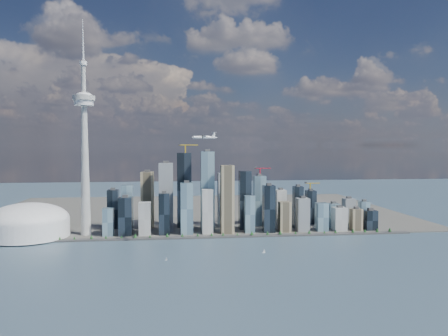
{
  "coord_description": "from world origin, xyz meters",
  "views": [
    {
      "loc": [
        -73.92,
        -843.34,
        235.04
      ],
      "look_at": [
        54.34,
        260.0,
        176.83
      ],
      "focal_mm": 35.0,
      "sensor_mm": 36.0,
      "label": 1
    }
  ],
  "objects": [
    {
      "name": "skyscraper_cluster",
      "position": [
        59.62,
        336.82,
        72.94
      ],
      "size": [
        736.0,
        142.0,
        236.54
      ],
      "color": "black",
      "rests_on": "land"
    },
    {
      "name": "land",
      "position": [
        0.0,
        700.0,
        1.5
      ],
      "size": [
        1400.0,
        900.0,
        3.0
      ],
      "primitive_type": "cube",
      "color": "#4C4C47",
      "rests_on": "ground"
    },
    {
      "name": "shoreline_trees",
      "position": [
        0.0,
        250.0,
        8.78
      ],
      "size": [
        960.53,
        7.2,
        8.8
      ],
      "color": "#3F2D1E",
      "rests_on": "seawall"
    },
    {
      "name": "seawall",
      "position": [
        0.0,
        250.0,
        2.0
      ],
      "size": [
        1100.0,
        22.0,
        4.0
      ],
      "primitive_type": "cube",
      "color": "#383838",
      "rests_on": "ground"
    },
    {
      "name": "needle_tower",
      "position": [
        -300.0,
        310.0,
        235.84
      ],
      "size": [
        56.0,
        56.0,
        550.5
      ],
      "color": "#9E9E99",
      "rests_on": "land"
    },
    {
      "name": "sailboat_west",
      "position": [
        -89.57,
        42.48,
        2.61
      ],
      "size": [
        5.9,
        2.21,
        8.14
      ],
      "rotation": [
        0.0,
        0.0,
        -0.13
      ],
      "color": "white",
      "rests_on": "ground"
    },
    {
      "name": "ground",
      "position": [
        0.0,
        0.0,
        0.0
      ],
      "size": [
        4000.0,
        4000.0,
        0.0
      ],
      "primitive_type": "plane",
      "color": "#365260",
      "rests_on": "ground"
    },
    {
      "name": "dome_stadium",
      "position": [
        -440.0,
        300.0,
        39.44
      ],
      "size": [
        200.0,
        200.0,
        86.0
      ],
      "color": "white",
      "rests_on": "land"
    },
    {
      "name": "sailboat_east",
      "position": [
        121.31,
        80.91,
        3.29
      ],
      "size": [
        7.38,
        2.14,
        10.27
      ],
      "rotation": [
        0.0,
        0.0,
        0.03
      ],
      "color": "white",
      "rests_on": "ground"
    },
    {
      "name": "airplane",
      "position": [
        -4.69,
        132.66,
        253.38
      ],
      "size": [
        60.62,
        54.23,
        15.2
      ],
      "rotation": [
        0.0,
        0.0,
        0.34
      ],
      "color": "silver",
      "rests_on": "ground"
    }
  ]
}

